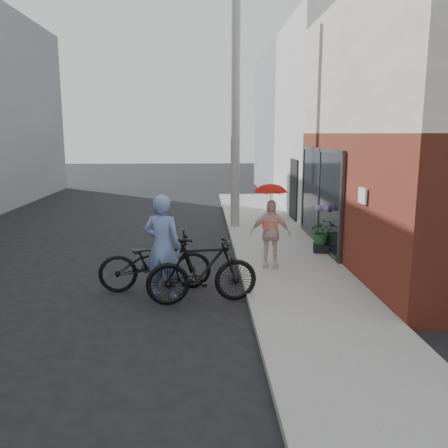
{
  "coord_description": "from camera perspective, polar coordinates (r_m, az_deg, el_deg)",
  "views": [
    {
      "loc": [
        0.11,
        -8.69,
        2.99
      ],
      "look_at": [
        0.54,
        1.19,
        1.1
      ],
      "focal_mm": 38.0,
      "sensor_mm": 36.0,
      "label": 1
    }
  ],
  "objects": [
    {
      "name": "curb",
      "position": [
        11.12,
        1.87,
        -4.47
      ],
      "size": [
        0.12,
        24.0,
        0.12
      ],
      "primitive_type": "cube",
      "color": "#9E9E99",
      "rests_on": "ground"
    },
    {
      "name": "potted_plant",
      "position": [
        11.84,
        11.68,
        -0.88
      ],
      "size": [
        0.57,
        0.5,
        0.63
      ],
      "primitive_type": "imported",
      "color": "#245C26",
      "rests_on": "planter"
    },
    {
      "name": "utility_pole",
      "position": [
        14.73,
        1.38,
        12.8
      ],
      "size": [
        0.28,
        0.28,
        7.0
      ],
      "primitive_type": "cylinder",
      "color": "#9E9E99",
      "rests_on": "ground"
    },
    {
      "name": "east_building_far",
      "position": [
        25.7,
        13.79,
        11.66
      ],
      "size": [
        8.0,
        8.0,
        7.0
      ],
      "primitive_type": "cube",
      "color": "slate",
      "rests_on": "ground"
    },
    {
      "name": "kimono_woman",
      "position": [
        10.33,
        5.57,
        -1.15
      ],
      "size": [
        0.9,
        0.45,
        1.48
      ],
      "primitive_type": "imported",
      "rotation": [
        0.0,
        0.0,
        -0.1
      ],
      "color": "#FFD5D7",
      "rests_on": "sidewalk"
    },
    {
      "name": "plaster_building",
      "position": [
        19.07,
        19.75,
        11.74
      ],
      "size": [
        8.0,
        6.0,
        7.0
      ],
      "primitive_type": "cube",
      "color": "silver",
      "rests_on": "ground"
    },
    {
      "name": "planter",
      "position": [
        11.93,
        11.61,
        -2.84
      ],
      "size": [
        0.44,
        0.44,
        0.2
      ],
      "primitive_type": "cube",
      "rotation": [
        0.0,
        0.0,
        -0.18
      ],
      "color": "black",
      "rests_on": "sidewalk"
    },
    {
      "name": "bike_left",
      "position": [
        9.25,
        -8.26,
        -4.49
      ],
      "size": [
        2.24,
        1.05,
        1.13
      ],
      "primitive_type": "imported",
      "rotation": [
        0.0,
        0.0,
        1.71
      ],
      "color": "black",
      "rests_on": "ground"
    },
    {
      "name": "officer",
      "position": [
        8.68,
        -7.38,
        -2.77
      ],
      "size": [
        0.81,
        0.65,
        1.93
      ],
      "primitive_type": "imported",
      "rotation": [
        0.0,
        0.0,
        2.84
      ],
      "color": "#6E87C4",
      "rests_on": "ground"
    },
    {
      "name": "parasol",
      "position": [
        10.16,
        5.68,
        4.65
      ],
      "size": [
        0.71,
        0.71,
        0.62
      ],
      "primitive_type": "imported",
      "color": "red",
      "rests_on": "kimono_woman"
    },
    {
      "name": "ground",
      "position": [
        9.19,
        -3.08,
        -8.19
      ],
      "size": [
        80.0,
        80.0,
        0.0
      ],
      "primitive_type": "plane",
      "color": "black",
      "rests_on": "ground"
    },
    {
      "name": "sidewalk",
      "position": [
        11.27,
        7.78,
        -4.36
      ],
      "size": [
        2.2,
        24.0,
        0.12
      ],
      "primitive_type": "cube",
      "color": "gray",
      "rests_on": "ground"
    },
    {
      "name": "bike_right",
      "position": [
        8.46,
        -2.65,
        -5.62
      ],
      "size": [
        2.06,
        0.87,
        1.2
      ],
      "primitive_type": "imported",
      "rotation": [
        0.0,
        0.0,
        1.73
      ],
      "color": "black",
      "rests_on": "ground"
    }
  ]
}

